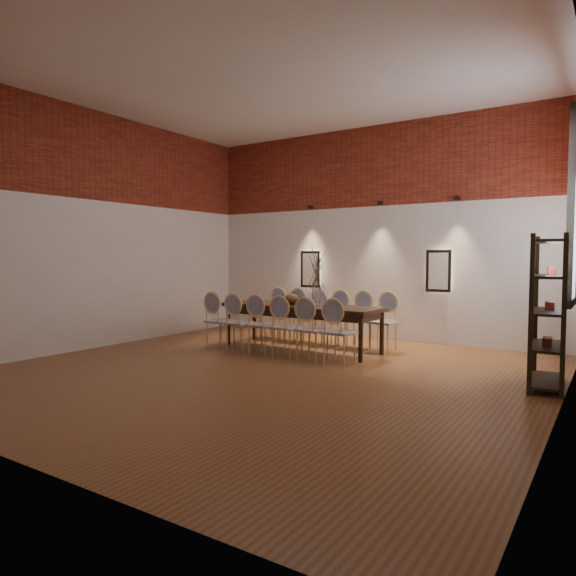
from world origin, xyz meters
The scene contains 34 objects.
floor centered at (0.00, 0.00, -0.01)m, with size 7.00×7.00×0.02m, color brown.
ceiling centered at (0.00, 0.00, 4.01)m, with size 7.00×7.00×0.02m, color silver.
wall_back centered at (0.00, 3.55, 2.00)m, with size 7.00×0.10×4.00m, color silver.
wall_left centered at (-3.55, 0.00, 2.00)m, with size 0.10×7.00×4.00m, color silver.
wall_right centered at (3.55, 0.00, 2.00)m, with size 0.10×7.00×4.00m, color silver.
brick_band_back centered at (0.00, 3.48, 3.25)m, with size 7.00×0.02×1.50m, color maroon.
brick_band_left centered at (-3.48, 0.00, 3.25)m, with size 0.02×7.00×1.50m, color maroon.
brick_band_right centered at (3.48, 0.00, 3.25)m, with size 0.02×7.00×1.50m, color maroon.
niche_left centered at (-1.30, 3.45, 1.30)m, with size 0.36×0.06×0.66m, color #FFEAC6.
niche_right centered at (1.30, 3.45, 1.30)m, with size 0.36×0.06×0.66m, color #FFEAC6.
spot_fixture_left centered at (-1.30, 3.42, 2.55)m, with size 0.08×0.08×0.10m, color black.
spot_fixture_mid centered at (0.20, 3.42, 2.55)m, with size 0.08×0.08×0.10m, color black.
spot_fixture_right centered at (1.60, 3.42, 2.55)m, with size 0.08×0.08×0.10m, color black.
window_glass centered at (3.46, 2.00, 2.15)m, with size 0.02×0.78×2.38m, color silver.
window_frame centered at (3.44, 2.00, 2.15)m, with size 0.08×0.90×2.50m, color black.
window_mullion centered at (3.44, 2.00, 2.15)m, with size 0.06×0.06×2.40m, color black.
dining_table centered at (-0.47, 1.69, 0.38)m, with size 2.75×0.88×0.75m, color black.
chair_near_a centered at (-1.64, 1.02, 0.47)m, with size 0.44×0.44×0.94m, color #E4AF76, non-canonical shape.
chair_near_b centered at (-1.18, 1.00, 0.47)m, with size 0.44×0.44×0.94m, color #E4AF76, non-canonical shape.
chair_near_c centered at (-0.73, 0.98, 0.47)m, with size 0.44×0.44×0.94m, color #E4AF76, non-canonical shape.
chair_near_d centered at (-0.27, 0.96, 0.47)m, with size 0.44×0.44×0.94m, color #E4AF76, non-canonical shape.
chair_near_e centered at (0.19, 0.94, 0.47)m, with size 0.44×0.44×0.94m, color #E4AF76, non-canonical shape.
chair_near_f centered at (0.65, 0.92, 0.47)m, with size 0.44×0.44×0.94m, color #E4AF76, non-canonical shape.
chair_far_a centered at (-1.58, 2.46, 0.47)m, with size 0.44×0.44×0.94m, color #E4AF76, non-canonical shape.
chair_far_b centered at (-1.12, 2.44, 0.47)m, with size 0.44×0.44×0.94m, color #E4AF76, non-canonical shape.
chair_far_c centered at (-0.66, 2.42, 0.47)m, with size 0.44×0.44×0.94m, color #E4AF76, non-canonical shape.
chair_far_d centered at (-0.21, 2.40, 0.47)m, with size 0.44×0.44×0.94m, color #E4AF76, non-canonical shape.
chair_far_e centered at (0.25, 2.39, 0.47)m, with size 0.44×0.44×0.94m, color #E4AF76, non-canonical shape.
chair_far_f centered at (0.71, 2.37, 0.47)m, with size 0.44×0.44×0.94m, color #E4AF76, non-canonical shape.
vase centered at (-0.17, 1.68, 0.90)m, with size 0.14×0.14×0.30m, color silver.
dried_branches centered at (-0.17, 1.68, 1.35)m, with size 0.50×0.50×0.70m, color brown, non-canonical shape.
bowl centered at (-0.62, 1.65, 0.84)m, with size 0.24×0.24×0.18m, color brown.
book centered at (-0.61, 1.80, 0.77)m, with size 0.26×0.18×0.03m, color maroon.
shelving_rack centered at (3.28, 1.13, 0.90)m, with size 0.38×1.00×1.80m, color black, non-canonical shape.
Camera 1 is at (3.95, -5.55, 1.53)m, focal length 32.00 mm.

